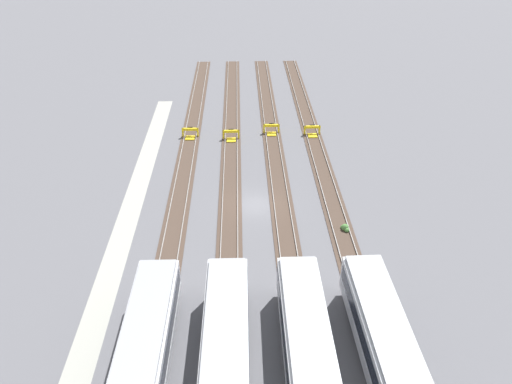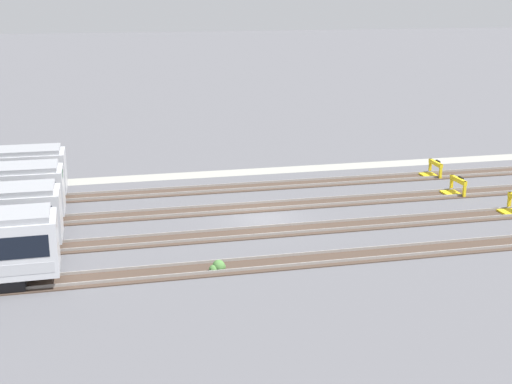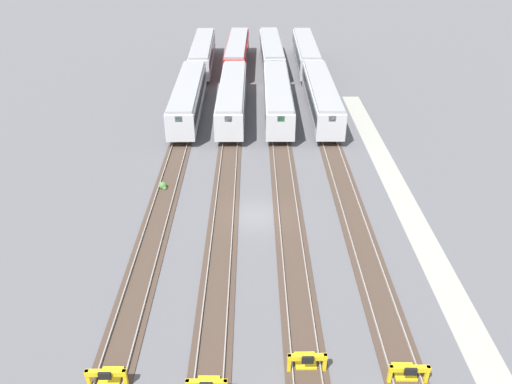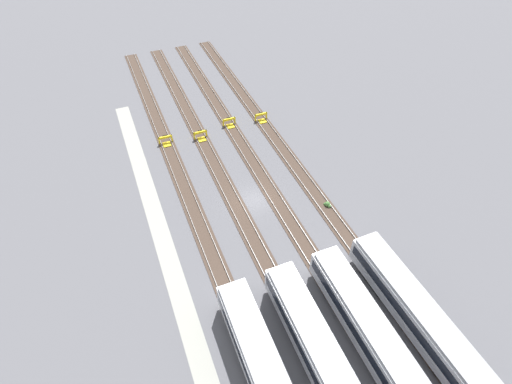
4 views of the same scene
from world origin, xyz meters
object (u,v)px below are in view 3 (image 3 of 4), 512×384
object	(u,v)px
subway_car_back_row_centre	(188,97)
subway_car_back_row_rightmost	(237,53)
bumper_stop_near_inner_track	(306,360)
subway_car_front_row_rightmost	(321,97)
bumper_stop_nearest_track	(407,371)
subway_car_back_row_leftmost	(232,97)
weed_clump	(163,186)
subway_car_front_row_left_inner	(277,97)
bumper_stop_far_inner_track	(108,376)
subway_car_front_row_right_inner	(306,53)
subway_car_front_row_centre	(271,52)
subway_car_front_row_leftmost	(203,53)

from	to	relation	value
subway_car_back_row_centre	subway_car_back_row_rightmost	size ratio (longest dim) A/B	1.00
subway_car_back_row_rightmost	bumper_stop_near_inner_track	distance (m)	54.72
bumper_stop_near_inner_track	subway_car_back_row_centre	bearing A→B (deg)	15.48
subway_car_front_row_rightmost	bumper_stop_nearest_track	size ratio (longest dim) A/B	8.99
subway_car_back_row_leftmost	subway_car_back_row_rightmost	bearing A→B (deg)	-0.16
weed_clump	subway_car_back_row_leftmost	bearing A→B (deg)	-17.47
subway_car_front_row_left_inner	subway_car_back_row_leftmost	distance (m)	4.98
bumper_stop_far_inner_track	weed_clump	world-z (taller)	bumper_stop_far_inner_track
bumper_stop_near_inner_track	subway_car_front_row_left_inner	bearing A→B (deg)	-0.08
weed_clump	subway_car_front_row_right_inner	bearing A→B (deg)	-23.07
subway_car_back_row_rightmost	subway_car_back_row_centre	bearing A→B (deg)	165.53
subway_car_front_row_centre	subway_car_back_row_centre	world-z (taller)	same
subway_car_front_row_left_inner	bumper_stop_near_inner_track	bearing A→B (deg)	179.92
bumper_stop_nearest_track	subway_car_front_row_leftmost	bearing A→B (deg)	15.04
subway_car_front_row_left_inner	subway_car_front_row_rightmost	size ratio (longest dim) A/B	1.00
subway_car_front_row_left_inner	weed_clump	xyz separation A→B (m)	(-16.77, 10.26, -1.80)
subway_car_front_row_left_inner	subway_car_back_row_leftmost	xyz separation A→B (m)	(0.00, 4.98, 0.00)
subway_car_front_row_left_inner	subway_car_back_row_leftmost	world-z (taller)	same
subway_car_front_row_right_inner	subway_car_back_row_rightmost	bearing A→B (deg)	88.59
subway_car_front_row_centre	subway_car_front_row_leftmost	bearing A→B (deg)	92.28
subway_car_front_row_leftmost	subway_car_front_row_right_inner	size ratio (longest dim) A/B	1.00
subway_car_back_row_rightmost	weed_clump	distance (m)	36.28
subway_car_front_row_centre	bumper_stop_nearest_track	world-z (taller)	subway_car_front_row_centre
subway_car_front_row_leftmost	subway_car_front_row_right_inner	world-z (taller)	same
subway_car_front_row_leftmost	bumper_stop_nearest_track	world-z (taller)	subway_car_front_row_leftmost
bumper_stop_nearest_track	bumper_stop_near_inner_track	xyz separation A→B (m)	(0.75, 4.93, 0.00)
subway_car_front_row_leftmost	bumper_stop_near_inner_track	size ratio (longest dim) A/B	9.02
subway_car_front_row_right_inner	subway_car_back_row_centre	bearing A→B (deg)	141.91
bumper_stop_far_inner_track	subway_car_front_row_rightmost	bearing A→B (deg)	-22.12
subway_car_front_row_rightmost	subway_car_back_row_rightmost	xyz separation A→B (m)	(19.08, 9.79, 0.00)
subway_car_front_row_leftmost	subway_car_front_row_rightmost	size ratio (longest dim) A/B	1.00
subway_car_back_row_leftmost	weed_clump	bearing A→B (deg)	162.53
subway_car_front_row_centre	subway_car_front_row_rightmost	world-z (taller)	same
subway_car_front_row_centre	bumper_stop_far_inner_track	distance (m)	56.35
subway_car_back_row_centre	bumper_stop_nearest_track	bearing A→B (deg)	-157.82
subway_car_front_row_rightmost	weed_clump	xyz separation A→B (m)	(-16.77, 15.12, -1.80)
subway_car_front_row_left_inner	bumper_stop_far_inner_track	size ratio (longest dim) A/B	9.01
subway_car_front_row_right_inner	subway_car_back_row_leftmost	world-z (taller)	same
subway_car_back_row_centre	subway_car_front_row_centre	bearing A→B (deg)	-27.14
subway_car_front_row_rightmost	bumper_stop_far_inner_track	bearing A→B (deg)	157.88
subway_car_back_row_centre	bumper_stop_nearest_track	world-z (taller)	subway_car_back_row_centre
bumper_stop_far_inner_track	subway_car_back_row_rightmost	bearing A→B (deg)	-5.12
subway_car_front_row_right_inner	bumper_stop_far_inner_track	bearing A→B (deg)	164.98
subway_car_front_row_leftmost	subway_car_front_row_left_inner	bearing A→B (deg)	-152.26
bumper_stop_near_inner_track	subway_car_front_row_leftmost	bearing A→B (deg)	10.28
weed_clump	subway_car_front_row_left_inner	bearing A→B (deg)	-31.47
subway_car_front_row_rightmost	weed_clump	world-z (taller)	subway_car_front_row_rightmost
subway_car_front_row_leftmost	bumper_stop_far_inner_track	world-z (taller)	subway_car_front_row_leftmost
bumper_stop_nearest_track	bumper_stop_near_inner_track	size ratio (longest dim) A/B	1.00
subway_car_back_row_leftmost	bumper_stop_far_inner_track	xyz separation A→B (m)	(-36.30, 4.91, -1.53)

